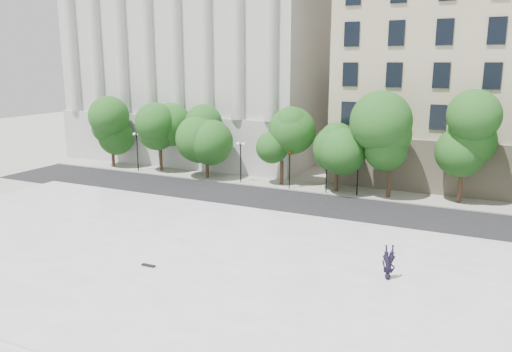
{
  "coord_description": "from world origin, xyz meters",
  "views": [
    {
      "loc": [
        16.24,
        -20.5,
        11.74
      ],
      "look_at": [
        1.84,
        10.0,
        4.08
      ],
      "focal_mm": 35.0,
      "sensor_mm": 36.0,
      "label": 1
    }
  ],
  "objects_px": {
    "skateboard": "(148,265)",
    "person_lying": "(388,274)",
    "traffic_light_east": "(327,155)",
    "traffic_light_west": "(290,151)"
  },
  "relations": [
    {
      "from": "person_lying",
      "to": "skateboard",
      "type": "height_order",
      "value": "person_lying"
    },
    {
      "from": "traffic_light_west",
      "to": "skateboard",
      "type": "xyz_separation_m",
      "value": [
        -0.15,
        -21.43,
        -3.21
      ]
    },
    {
      "from": "traffic_light_east",
      "to": "person_lying",
      "type": "distance_m",
      "value": 19.71
    },
    {
      "from": "traffic_light_west",
      "to": "person_lying",
      "type": "height_order",
      "value": "traffic_light_west"
    },
    {
      "from": "traffic_light_west",
      "to": "traffic_light_east",
      "type": "relative_size",
      "value": 1.01
    },
    {
      "from": "traffic_light_west",
      "to": "traffic_light_east",
      "type": "xyz_separation_m",
      "value": [
        3.61,
        0.0,
        -0.06
      ]
    },
    {
      "from": "person_lying",
      "to": "skateboard",
      "type": "bearing_deg",
      "value": 178.33
    },
    {
      "from": "traffic_light_west",
      "to": "skateboard",
      "type": "distance_m",
      "value": 21.67
    },
    {
      "from": "traffic_light_east",
      "to": "person_lying",
      "type": "bearing_deg",
      "value": -62.84
    },
    {
      "from": "skateboard",
      "to": "person_lying",
      "type": "bearing_deg",
      "value": 17.6
    }
  ]
}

